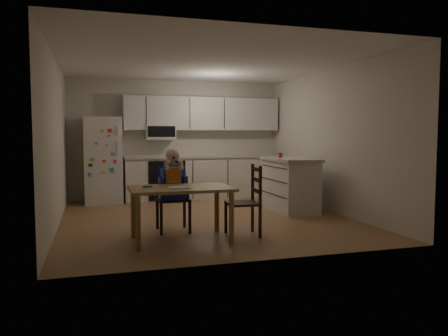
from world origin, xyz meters
TOP-DOWN VIEW (x-y plane):
  - room at (0.00, 0.48)m, footprint 4.52×5.01m
  - refrigerator at (-1.55, 2.15)m, footprint 0.72×0.70m
  - kitchen_run at (0.50, 2.24)m, footprint 3.37×0.62m
  - kitchen_island at (1.60, 0.24)m, footprint 0.67×1.28m
  - red_cup at (1.48, 0.38)m, footprint 0.07×0.07m
  - dining_table at (-0.67, -1.37)m, footprint 1.29×0.83m
  - napkin at (-0.72, -1.47)m, footprint 0.26×0.22m
  - toddler_spoon at (-1.09, -1.28)m, footprint 0.12×0.06m
  - chair_booster at (-0.67, -0.75)m, footprint 0.44×0.44m
  - chair_side at (0.27, -1.33)m, footprint 0.46×0.46m

SIDE VIEW (x-z plane):
  - kitchen_island at x=1.60m, z-range 0.00..0.95m
  - chair_side at x=0.27m, z-range 0.06..1.01m
  - dining_table at x=-0.67m, z-range 0.25..0.94m
  - napkin at x=-0.72m, z-range 0.69..0.70m
  - chair_booster at x=-0.67m, z-range 0.12..1.28m
  - toddler_spoon at x=-1.09m, z-range 0.69..0.71m
  - refrigerator at x=-1.55m, z-range 0.00..1.70m
  - kitchen_run at x=0.50m, z-range -0.20..1.95m
  - red_cup at x=1.48m, z-range 0.94..1.03m
  - room at x=0.00m, z-range -0.01..2.51m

